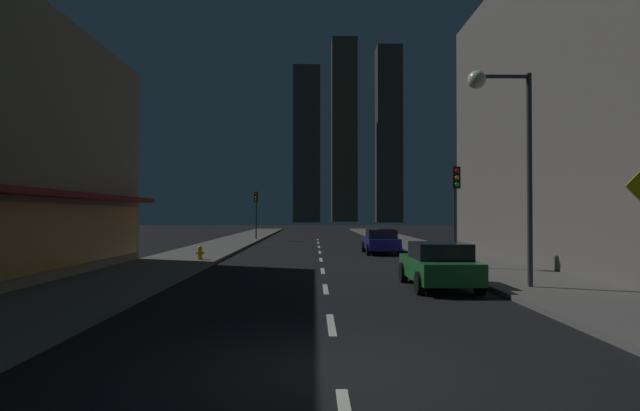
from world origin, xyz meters
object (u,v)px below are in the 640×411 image
object	(u,v)px
car_parked_near	(439,265)
car_parked_far	(381,241)
traffic_light_near_right	(456,194)
traffic_light_far_left	(256,205)
fire_hydrant_far_left	(200,253)
street_lamp_right	(502,125)

from	to	relation	value
car_parked_near	car_parked_far	size ratio (longest dim) A/B	1.00
traffic_light_near_right	traffic_light_far_left	distance (m)	27.19
fire_hydrant_far_left	car_parked_far	bearing A→B (deg)	29.48
traffic_light_far_left	fire_hydrant_far_left	bearing A→B (deg)	-91.09
traffic_light_near_right	traffic_light_far_left	xyz separation A→B (m)	(-11.00, 24.87, 0.00)
traffic_light_near_right	traffic_light_far_left	world-z (taller)	same
car_parked_near	traffic_light_near_right	distance (m)	5.83
car_parked_near	street_lamp_right	size ratio (longest dim) A/B	0.64
car_parked_far	street_lamp_right	size ratio (longest dim) A/B	0.64
car_parked_far	fire_hydrant_far_left	size ratio (longest dim) A/B	6.48
car_parked_far	traffic_light_far_left	distance (m)	18.19
car_parked_far	street_lamp_right	xyz separation A→B (m)	(1.78, -15.02, 4.33)
car_parked_far	traffic_light_far_left	xyz separation A→B (m)	(-9.10, 15.56, 2.45)
car_parked_near	traffic_light_near_right	size ratio (longest dim) A/B	1.01
car_parked_near	street_lamp_right	world-z (taller)	street_lamp_right
car_parked_far	street_lamp_right	distance (m)	15.73
traffic_light_far_left	street_lamp_right	bearing A→B (deg)	-70.42
traffic_light_far_left	car_parked_far	bearing A→B (deg)	-59.68
fire_hydrant_far_left	traffic_light_far_left	size ratio (longest dim) A/B	0.16
car_parked_near	traffic_light_far_left	bearing A→B (deg)	106.98
traffic_light_near_right	car_parked_far	bearing A→B (deg)	101.53
car_parked_near	traffic_light_near_right	world-z (taller)	traffic_light_near_right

